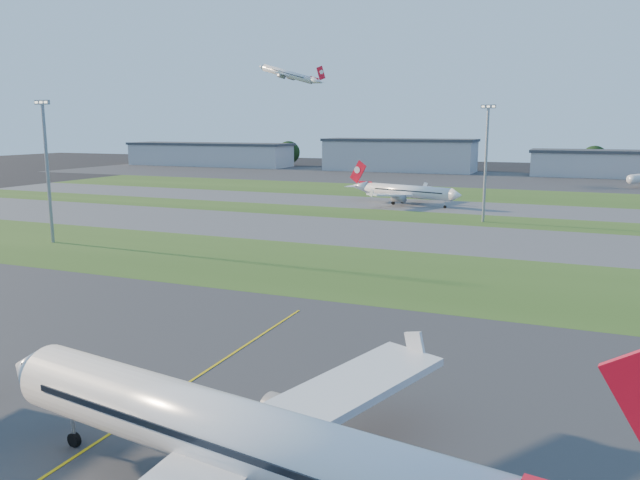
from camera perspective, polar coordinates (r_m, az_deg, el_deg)
The scene contains 21 objects.
ground at distance 52.56m, azimuth -21.39°, elevation -14.30°, with size 700.00×700.00×0.00m, color black.
apron_near at distance 52.55m, azimuth -21.39°, elevation -14.29°, with size 300.00×70.00×0.01m, color #333335.
grass_strip_a at distance 94.77m, azimuth 0.81°, elevation -2.58°, with size 300.00×34.00×0.01m, color #33521B.
taxiway_a at distance 125.43m, azimuth 6.40°, elevation 0.57°, with size 300.00×32.00×0.01m, color #515154.
grass_strip_b at distance 149.32m, azimuth 9.08°, elevation 2.08°, with size 300.00×18.00×0.01m, color #33521B.
taxiway_b at distance 170.61m, azimuth 10.81°, elevation 3.06°, with size 300.00×26.00×0.01m, color #515154.
grass_strip_c at distance 202.83m, azimuth 12.74°, elevation 4.14°, with size 300.00×40.00×0.01m, color #33521B.
apron_far at distance 261.91m, azimuth 15.02°, elevation 5.40°, with size 400.00×80.00×0.01m, color #333335.
yellow_line at distance 49.46m, azimuth -17.04°, elevation -15.63°, with size 0.25×60.00×0.02m, color gold.
airliner_parked at distance 35.61m, azimuth -6.76°, elevation -17.87°, with size 40.98×34.51×12.85m.
airliner_taxiing at distance 171.72m, azimuth 7.93°, elevation 4.41°, with size 31.97×26.93×10.29m.
airliner_departing at distance 266.80m, azimuth -2.92°, elevation 14.90°, with size 28.34×24.06×8.85m.
light_mast_west at distance 123.88m, azimuth -23.70°, elevation 6.54°, with size 3.20×0.70×25.80m.
light_mast_centre at distance 143.23m, azimuth 14.95°, elevation 7.47°, with size 3.20×0.70×25.80m.
hangar_far_west at distance 342.83m, azimuth -10.09°, elevation 7.73°, with size 91.80×23.00×12.20m.
hangar_west at distance 299.75m, azimuth 7.25°, elevation 7.73°, with size 71.40×23.00×15.20m.
hangar_east at distance 289.98m, azimuth 26.78°, elevation 6.22°, with size 81.60×23.00×11.20m.
tree_far_west at distance 376.21m, azimuth -14.21°, elevation 7.85°, with size 11.00×11.00×12.00m.
tree_west at distance 336.55m, azimuth -2.89°, elevation 8.00°, with size 12.10×12.10×13.20m.
tree_mid_west at distance 305.04m, azimuth 12.37°, elevation 7.28°, with size 9.90×9.90×10.80m.
tree_mid_east at distance 303.20m, azimuth 23.78°, elevation 6.81°, with size 11.55×11.55×12.60m.
Camera 1 is at (34.12, -33.80, 21.35)m, focal length 35.00 mm.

